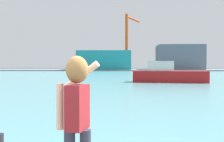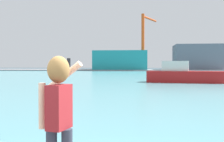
{
  "view_description": "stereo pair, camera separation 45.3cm",
  "coord_description": "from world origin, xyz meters",
  "px_view_note": "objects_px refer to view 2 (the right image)",
  "views": [
    {
      "loc": [
        0.66,
        -3.49,
        2.09
      ],
      "look_at": [
        0.34,
        3.63,
        1.92
      ],
      "focal_mm": 44.15,
      "sensor_mm": 36.0,
      "label": 1
    },
    {
      "loc": [
        1.11,
        -3.45,
        2.09
      ],
      "look_at": [
        0.34,
        3.63,
        1.92
      ],
      "focal_mm": 44.15,
      "sensor_mm": 36.0,
      "label": 2
    }
  ],
  "objects_px": {
    "port_crane": "(145,36)",
    "person_photographer": "(59,110)",
    "warehouse_right": "(197,57)",
    "warehouse_left": "(121,60)",
    "boat_moored": "(183,75)"
  },
  "relations": [
    {
      "from": "port_crane",
      "to": "person_photographer",
      "type": "bearing_deg",
      "value": -91.19
    },
    {
      "from": "warehouse_right",
      "to": "warehouse_left",
      "type": "bearing_deg",
      "value": -177.67
    },
    {
      "from": "person_photographer",
      "to": "boat_moored",
      "type": "height_order",
      "value": "boat_moored"
    },
    {
      "from": "warehouse_right",
      "to": "port_crane",
      "type": "bearing_deg",
      "value": -166.01
    },
    {
      "from": "boat_moored",
      "to": "warehouse_left",
      "type": "relative_size",
      "value": 0.49
    },
    {
      "from": "person_photographer",
      "to": "warehouse_right",
      "type": "height_order",
      "value": "warehouse_right"
    },
    {
      "from": "person_photographer",
      "to": "port_crane",
      "type": "xyz_separation_m",
      "value": [
        1.81,
        87.46,
        9.84
      ]
    },
    {
      "from": "boat_moored",
      "to": "person_photographer",
      "type": "bearing_deg",
      "value": -91.13
    },
    {
      "from": "person_photographer",
      "to": "warehouse_right",
      "type": "xyz_separation_m",
      "value": [
        19.35,
        91.83,
        2.98
      ]
    },
    {
      "from": "person_photographer",
      "to": "port_crane",
      "type": "distance_m",
      "value": 88.03
    },
    {
      "from": "boat_moored",
      "to": "port_crane",
      "type": "xyz_separation_m",
      "value": [
        -3.9,
        58.58,
        10.46
      ]
    },
    {
      "from": "person_photographer",
      "to": "port_crane",
      "type": "height_order",
      "value": "port_crane"
    },
    {
      "from": "person_photographer",
      "to": "boat_moored",
      "type": "relative_size",
      "value": 0.2
    },
    {
      "from": "warehouse_left",
      "to": "port_crane",
      "type": "distance_m",
      "value": 11.68
    },
    {
      "from": "person_photographer",
      "to": "boat_moored",
      "type": "bearing_deg",
      "value": 3.03
    }
  ]
}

